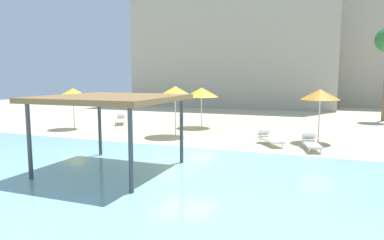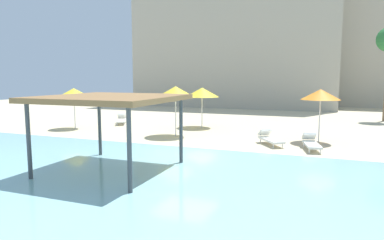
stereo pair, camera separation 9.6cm
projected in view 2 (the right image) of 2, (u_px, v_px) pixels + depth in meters
The scene contains 11 objects.
ground_plane at pixel (185, 155), 14.92m from camera, with size 80.00×80.00×0.00m, color beige.
lagoon_water at pixel (117, 192), 10.06m from camera, with size 44.00×13.50×0.04m, color #8CC6CC.
shade_pavilion at pixel (110, 100), 12.11m from camera, with size 4.50×4.50×2.73m.
beach_umbrella_yellow_0 at pixel (176, 92), 19.56m from camera, with size 2.26×2.26×2.87m.
beach_umbrella_orange_1 at pixel (321, 95), 17.65m from camera, with size 1.99×1.99×2.78m.
beach_umbrella_yellow_4 at pixel (74, 92), 22.49m from camera, with size 1.90×1.90×2.67m.
beach_umbrella_yellow_5 at pixel (202, 92), 23.01m from camera, with size 2.29×2.29×2.70m.
lounge_chair_0 at pixel (311, 143), 16.08m from camera, with size 1.00×1.98×0.74m.
lounge_chair_3 at pixel (121, 119), 24.92m from camera, with size 1.44×1.95×0.74m.
lounge_chair_4 at pixel (270, 138), 17.25m from camera, with size 1.57×1.90×0.74m.
hotel_block_0 at pixel (238, 36), 41.56m from camera, with size 22.79×11.44×16.71m, color #B2A893.
Camera 2 is at (5.55, -13.52, 3.37)m, focal length 32.06 mm.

